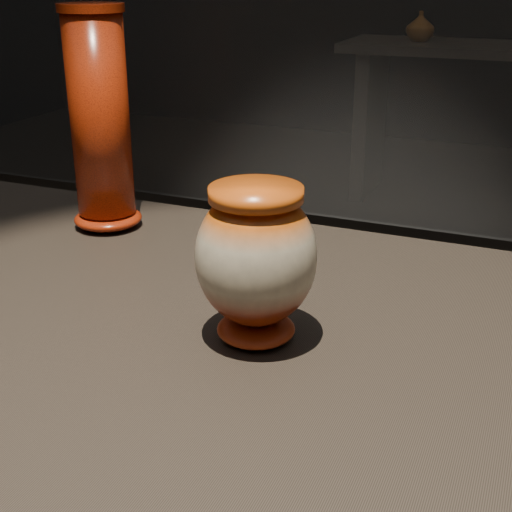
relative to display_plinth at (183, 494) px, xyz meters
The scene contains 4 objects.
display_plinth is the anchor object (origin of this frame).
main_vase 0.39m from the display_plinth, ahead, with size 0.15×0.15×0.19m.
tall_vase 0.58m from the display_plinth, 135.86° to the left, with size 0.14×0.14×0.35m.
back_vase_left 3.52m from the display_plinth, 95.89° to the left, with size 0.16×0.16×0.16m, color #9C5716.
Camera 1 is at (0.39, -0.68, 1.31)m, focal length 50.00 mm.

